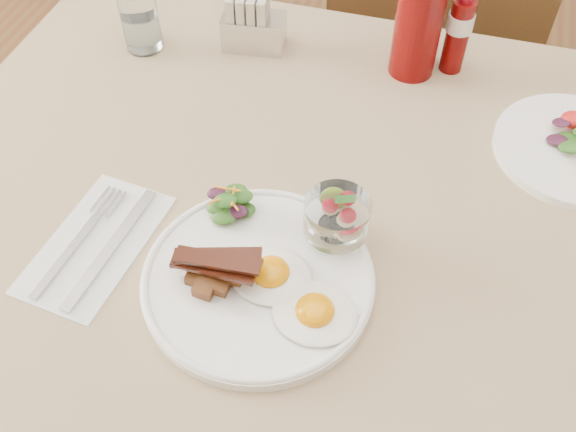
# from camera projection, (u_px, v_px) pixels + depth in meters

# --- Properties ---
(table) EXTENTS (1.33, 0.88, 0.75)m
(table) POSITION_uv_depth(u_px,v_px,m) (378.00, 251.00, 0.92)
(table) COLOR #4E3118
(table) RESTS_ON ground
(chair_far) EXTENTS (0.42, 0.42, 0.93)m
(chair_far) POSITION_uv_depth(u_px,v_px,m) (428.00, 59.00, 1.43)
(chair_far) COLOR #4E3118
(chair_far) RESTS_ON ground
(main_plate) EXTENTS (0.28, 0.28, 0.02)m
(main_plate) POSITION_uv_depth(u_px,v_px,m) (258.00, 280.00, 0.77)
(main_plate) COLOR white
(main_plate) RESTS_ON table
(fried_eggs) EXTENTS (0.17, 0.13, 0.03)m
(fried_eggs) POSITION_uv_depth(u_px,v_px,m) (292.00, 292.00, 0.74)
(fried_eggs) COLOR white
(fried_eggs) RESTS_ON main_plate
(bacon_potato_pile) EXTENTS (0.11, 0.06, 0.05)m
(bacon_potato_pile) POSITION_uv_depth(u_px,v_px,m) (215.00, 271.00, 0.74)
(bacon_potato_pile) COLOR brown
(bacon_potato_pile) RESTS_ON main_plate
(side_salad) EXTENTS (0.07, 0.07, 0.04)m
(side_salad) POSITION_uv_depth(u_px,v_px,m) (230.00, 205.00, 0.82)
(side_salad) COLOR #275416
(side_salad) RESTS_ON main_plate
(fruit_cup) EXTENTS (0.08, 0.08, 0.08)m
(fruit_cup) POSITION_uv_depth(u_px,v_px,m) (337.00, 217.00, 0.76)
(fruit_cup) COLOR white
(fruit_cup) RESTS_ON main_plate
(ketchup_bottle) EXTENTS (0.09, 0.09, 0.22)m
(ketchup_bottle) POSITION_uv_depth(u_px,v_px,m) (420.00, 15.00, 0.96)
(ketchup_bottle) COLOR #5D0505
(ketchup_bottle) RESTS_ON table
(hot_sauce_bottle) EXTENTS (0.05, 0.05, 0.14)m
(hot_sauce_bottle) POSITION_uv_depth(u_px,v_px,m) (458.00, 32.00, 0.99)
(hot_sauce_bottle) COLOR #5D0505
(hot_sauce_bottle) RESTS_ON table
(sugar_caddy) EXTENTS (0.11, 0.07, 0.09)m
(sugar_caddy) POSITION_uv_depth(u_px,v_px,m) (252.00, 26.00, 1.05)
(sugar_caddy) COLOR silver
(sugar_caddy) RESTS_ON table
(water_glass) EXTENTS (0.06, 0.06, 0.11)m
(water_glass) POSITION_uv_depth(u_px,v_px,m) (141.00, 23.00, 1.05)
(water_glass) COLOR white
(water_glass) RESTS_ON table
(napkin_cutlery) EXTENTS (0.14, 0.22, 0.01)m
(napkin_cutlery) POSITION_uv_depth(u_px,v_px,m) (96.00, 244.00, 0.81)
(napkin_cutlery) COLOR white
(napkin_cutlery) RESTS_ON table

